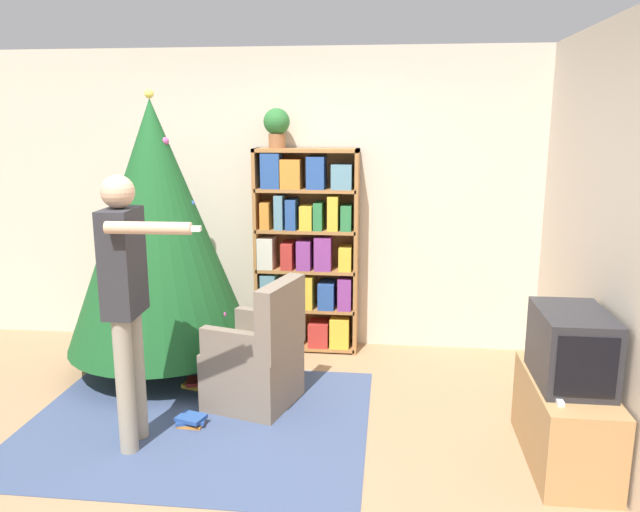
{
  "coord_description": "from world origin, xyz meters",
  "views": [
    {
      "loc": [
        0.92,
        -3.41,
        2.0
      ],
      "look_at": [
        0.43,
        0.89,
        1.05
      ],
      "focal_mm": 35.0,
      "sensor_mm": 36.0,
      "label": 1
    }
  ],
  "objects_px": {
    "christmas_tree": "(157,226)",
    "standing_person": "(126,290)",
    "armchair": "(258,361)",
    "potted_plant": "(277,125)",
    "television": "(571,347)",
    "bookshelf": "(306,253)"
  },
  "relations": [
    {
      "from": "armchair",
      "to": "standing_person",
      "type": "distance_m",
      "value": 1.14
    },
    {
      "from": "standing_person",
      "to": "potted_plant",
      "type": "height_order",
      "value": "potted_plant"
    },
    {
      "from": "christmas_tree",
      "to": "standing_person",
      "type": "distance_m",
      "value": 1.23
    },
    {
      "from": "television",
      "to": "christmas_tree",
      "type": "height_order",
      "value": "christmas_tree"
    },
    {
      "from": "bookshelf",
      "to": "potted_plant",
      "type": "relative_size",
      "value": 5.36
    },
    {
      "from": "potted_plant",
      "to": "armchair",
      "type": "bearing_deg",
      "value": -87.47
    },
    {
      "from": "standing_person",
      "to": "potted_plant",
      "type": "bearing_deg",
      "value": 159.51
    },
    {
      "from": "armchair",
      "to": "christmas_tree",
      "type": "bearing_deg",
      "value": -105.31
    },
    {
      "from": "bookshelf",
      "to": "standing_person",
      "type": "relative_size",
      "value": 1.04
    },
    {
      "from": "armchair",
      "to": "potted_plant",
      "type": "bearing_deg",
      "value": -161.79
    },
    {
      "from": "armchair",
      "to": "television",
      "type": "bearing_deg",
      "value": 89.93
    },
    {
      "from": "standing_person",
      "to": "christmas_tree",
      "type": "bearing_deg",
      "value": -170.02
    },
    {
      "from": "television",
      "to": "standing_person",
      "type": "height_order",
      "value": "standing_person"
    },
    {
      "from": "television",
      "to": "standing_person",
      "type": "xyz_separation_m",
      "value": [
        -2.61,
        -0.1,
        0.29
      ]
    },
    {
      "from": "television",
      "to": "potted_plant",
      "type": "distance_m",
      "value": 2.91
    },
    {
      "from": "television",
      "to": "armchair",
      "type": "height_order",
      "value": "television"
    },
    {
      "from": "christmas_tree",
      "to": "potted_plant",
      "type": "height_order",
      "value": "christmas_tree"
    },
    {
      "from": "armchair",
      "to": "potted_plant",
      "type": "relative_size",
      "value": 2.8
    },
    {
      "from": "bookshelf",
      "to": "potted_plant",
      "type": "xyz_separation_m",
      "value": [
        -0.24,
        0.01,
        1.08
      ]
    },
    {
      "from": "television",
      "to": "potted_plant",
      "type": "height_order",
      "value": "potted_plant"
    },
    {
      "from": "television",
      "to": "standing_person",
      "type": "relative_size",
      "value": 0.35
    },
    {
      "from": "christmas_tree",
      "to": "armchair",
      "type": "height_order",
      "value": "christmas_tree"
    }
  ]
}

